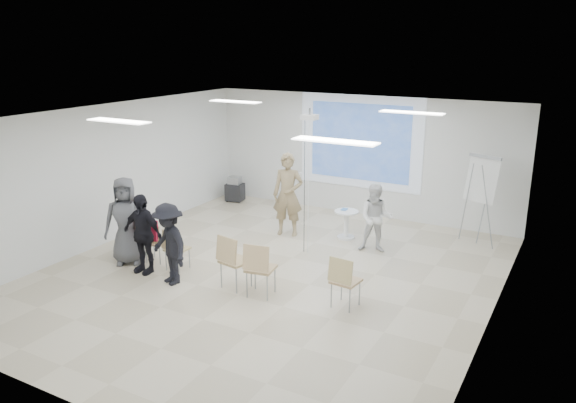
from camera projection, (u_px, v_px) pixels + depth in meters
The scene contains 30 objects.
floor at pixel (268, 277), 10.64m from camera, with size 8.00×9.00×0.10m, color beige.
ceiling at pixel (266, 114), 9.78m from camera, with size 8.00×9.00×0.10m, color white.
wall_back at pixel (360, 155), 14.03m from camera, with size 8.00×0.10×3.00m, color silver.
wall_left at pixel (106, 174), 12.09m from camera, with size 0.10×9.00×3.00m, color silver.
wall_right at pixel (500, 235), 8.33m from camera, with size 0.10×9.00×3.00m, color silver.
projection_halo at pixel (360, 142), 13.88m from camera, with size 3.20×0.01×2.30m, color silver.
projection_image at pixel (360, 142), 13.87m from camera, with size 2.60×0.01×1.90m, color #3057A3.
pedestal_table at pixel (346, 223), 12.50m from camera, with size 0.57×0.57×0.66m.
player_left at pixel (288, 189), 12.55m from camera, with size 0.78×0.53×2.13m, color #99835D.
player_right at pixel (376, 215), 11.61m from camera, with size 0.78×0.62×1.61m, color white.
controller_left at pixel (300, 173), 12.59m from camera, with size 0.04×0.11×0.04m, color white.
controller_right at pixel (373, 198), 11.83m from camera, with size 0.04×0.12×0.04m, color silver.
chair_far_left at pixel (133, 231), 11.26m from camera, with size 0.55×0.58×1.00m.
chair_left_mid at pixel (154, 240), 11.12m from camera, with size 0.45×0.47×0.80m.
chair_left_inner at pixel (175, 246), 10.70m from camera, with size 0.39×0.42×0.84m.
chair_center at pixel (232, 258), 9.89m from camera, with size 0.56×0.58×1.00m.
chair_right_inner at pixel (259, 265), 9.57m from camera, with size 0.54×0.57×0.99m.
chair_right_far at pixel (344, 278), 9.18m from camera, with size 0.47×0.50×0.91m.
red_jacket at pixel (147, 230), 10.93m from camera, with size 0.43×0.10×0.41m, color #AB152E.
laptop at pixel (178, 247), 10.79m from camera, with size 0.31×0.22×0.02m, color black.
audience_left at pixel (142, 228), 10.54m from camera, with size 1.03×0.62×1.77m, color black.
audience_mid at pixel (169, 239), 10.05m from camera, with size 1.11×0.61×1.72m, color black.
audience_outer at pixel (126, 216), 10.96m from camera, with size 0.96×0.63×1.96m, color #56575B.
flipchart_easel at pixel (482, 180), 11.82m from camera, with size 0.80×0.64×1.97m.
av_cart at pixel (235, 190), 15.40m from camera, with size 0.52×0.44×0.69m.
ceiling_projector at pixel (309, 124), 11.09m from camera, with size 0.30×0.25×3.00m.
fluor_panel_nw at pixel (235, 102), 12.41m from camera, with size 1.20×0.30×0.02m, color white.
fluor_panel_ne at pixel (412, 113), 10.55m from camera, with size 1.20×0.30×0.02m, color white.
fluor_panel_sw at pixel (119, 121), 9.47m from camera, with size 1.20×0.30×0.02m, color white.
fluor_panel_se at pixel (335, 141), 7.61m from camera, with size 1.20×0.30×0.02m, color white.
Camera 1 is at (5.08, -8.41, 4.30)m, focal length 35.00 mm.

